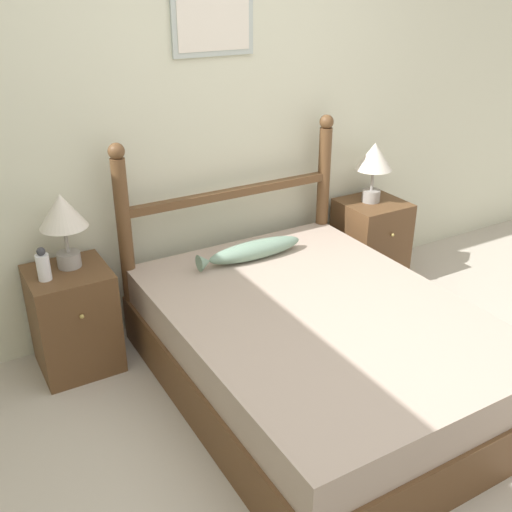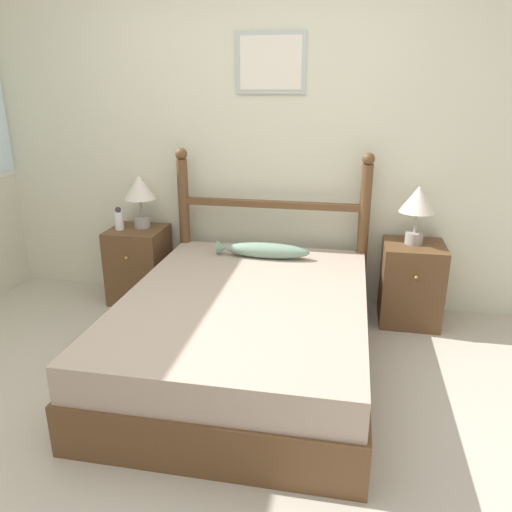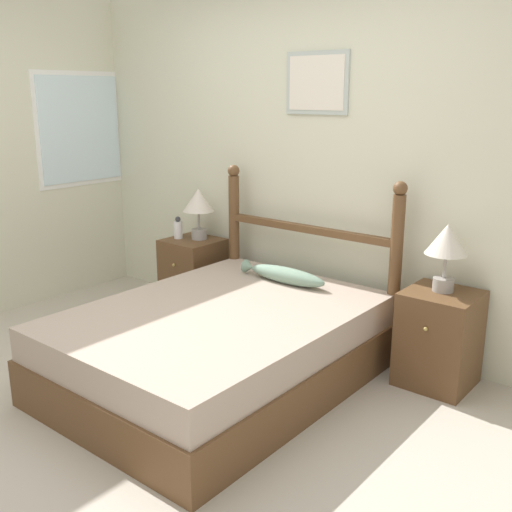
% 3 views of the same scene
% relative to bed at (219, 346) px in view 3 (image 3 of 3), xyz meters
% --- Properties ---
extents(ground_plane, '(16.00, 16.00, 0.00)m').
position_rel_bed_xyz_m(ground_plane, '(-0.14, -0.62, -0.24)').
color(ground_plane, '#B7AD9E').
extents(wall_back, '(6.40, 0.08, 2.55)m').
position_rel_bed_xyz_m(wall_back, '(-0.14, 1.11, 1.04)').
color(wall_back, beige).
rests_on(wall_back, ground_plane).
extents(bed, '(1.47, 1.97, 0.48)m').
position_rel_bed_xyz_m(bed, '(0.00, 0.00, 0.00)').
color(bed, brown).
rests_on(bed, ground_plane).
extents(headboard, '(1.48, 0.09, 1.23)m').
position_rel_bed_xyz_m(headboard, '(0.00, 0.94, 0.42)').
color(headboard, brown).
rests_on(headboard, ground_plane).
extents(nightstand_left, '(0.43, 0.44, 0.60)m').
position_rel_bed_xyz_m(nightstand_left, '(-1.06, 0.84, 0.06)').
color(nightstand_left, brown).
rests_on(nightstand_left, ground_plane).
extents(nightstand_right, '(0.43, 0.44, 0.60)m').
position_rel_bed_xyz_m(nightstand_right, '(1.06, 0.84, 0.06)').
color(nightstand_right, brown).
rests_on(nightstand_right, ground_plane).
extents(table_lamp_left, '(0.25, 0.25, 0.42)m').
position_rel_bed_xyz_m(table_lamp_left, '(-1.03, 0.89, 0.65)').
color(table_lamp_left, gray).
rests_on(table_lamp_left, nightstand_left).
extents(table_lamp_right, '(0.25, 0.25, 0.42)m').
position_rel_bed_xyz_m(table_lamp_right, '(1.05, 0.86, 0.65)').
color(table_lamp_right, gray).
rests_on(table_lamp_right, nightstand_right).
extents(bottle, '(0.07, 0.07, 0.18)m').
position_rel_bed_xyz_m(bottle, '(-1.18, 0.80, 0.44)').
color(bottle, white).
rests_on(bottle, nightstand_left).
extents(fish_pillow, '(0.68, 0.13, 0.11)m').
position_rel_bed_xyz_m(fish_pillow, '(-0.01, 0.68, 0.30)').
color(fish_pillow, gray).
rests_on(fish_pillow, bed).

